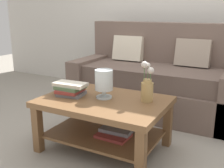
# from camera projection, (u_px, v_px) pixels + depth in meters

# --- Properties ---
(ground_plane) EXTENTS (10.00, 10.00, 0.00)m
(ground_plane) POSITION_uv_depth(u_px,v_px,m) (118.00, 134.00, 2.77)
(ground_plane) COLOR gray
(back_wall) EXTENTS (6.40, 0.12, 2.70)m
(back_wall) POSITION_uv_depth(u_px,v_px,m) (172.00, 0.00, 3.82)
(back_wall) COLOR beige
(back_wall) RESTS_ON ground
(couch) EXTENTS (1.97, 0.90, 1.06)m
(couch) POSITION_uv_depth(u_px,v_px,m) (156.00, 81.00, 3.38)
(couch) COLOR brown
(couch) RESTS_ON ground
(coffee_table) EXTENTS (1.08, 0.75, 0.47)m
(coffee_table) POSITION_uv_depth(u_px,v_px,m) (105.00, 114.00, 2.40)
(coffee_table) COLOR brown
(coffee_table) RESTS_ON ground
(book_stack_main) EXTENTS (0.30, 0.24, 0.12)m
(book_stack_main) POSITION_uv_depth(u_px,v_px,m) (71.00, 89.00, 2.47)
(book_stack_main) COLOR slate
(book_stack_main) RESTS_ON coffee_table
(glass_hurricane_vase) EXTENTS (0.16, 0.16, 0.25)m
(glass_hurricane_vase) POSITION_uv_depth(u_px,v_px,m) (104.00, 81.00, 2.37)
(glass_hurricane_vase) COLOR silver
(glass_hurricane_vase) RESTS_ON coffee_table
(flower_pitcher) EXTENTS (0.11, 0.11, 0.35)m
(flower_pitcher) POSITION_uv_depth(u_px,v_px,m) (147.00, 87.00, 2.28)
(flower_pitcher) COLOR tan
(flower_pitcher) RESTS_ON coffee_table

